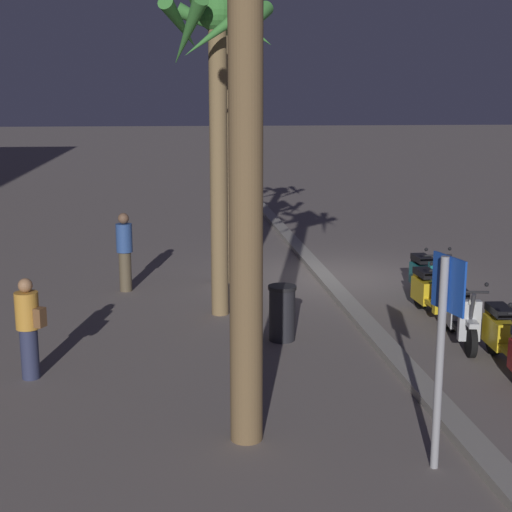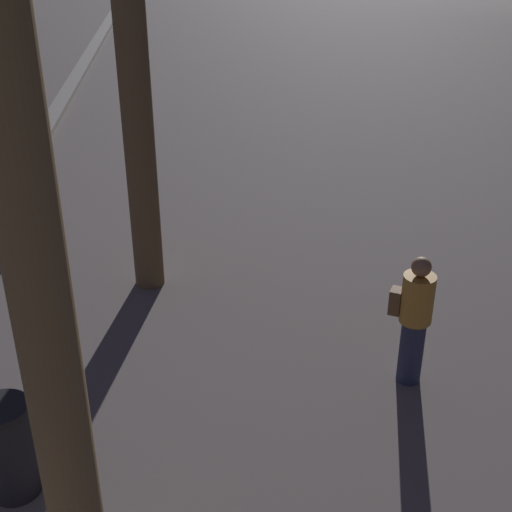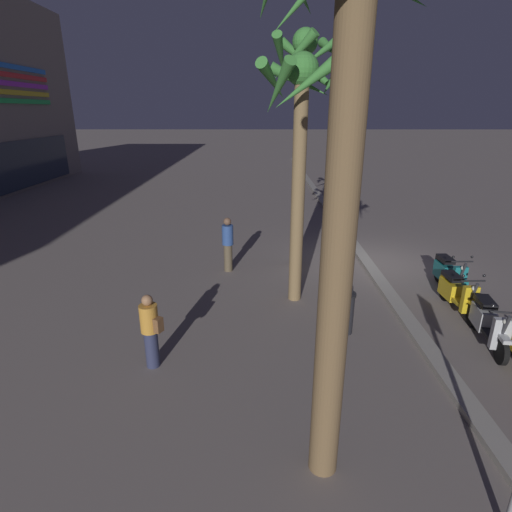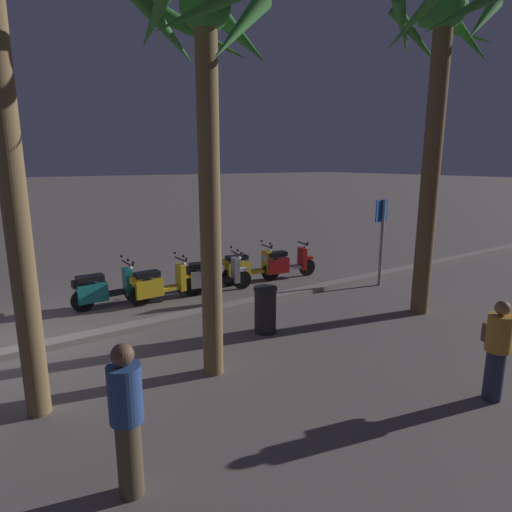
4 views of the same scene
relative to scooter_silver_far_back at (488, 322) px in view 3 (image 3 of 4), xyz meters
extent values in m
plane|color=slate|center=(4.71, 1.09, -0.46)|extent=(200.00, 200.00, 0.00)
cube|color=gray|center=(4.71, 1.36, -0.40)|extent=(60.00, 0.36, 0.12)
cylinder|color=black|center=(-0.81, 0.13, -0.20)|extent=(0.53, 0.18, 0.52)
cylinder|color=black|center=(0.51, -0.08, -0.20)|extent=(0.53, 0.18, 0.52)
cube|color=black|center=(-0.20, 0.03, -0.14)|extent=(0.64, 0.37, 0.08)
cube|color=silver|center=(0.29, -0.05, -0.02)|extent=(0.72, 0.43, 0.44)
cube|color=black|center=(0.31, -0.05, 0.33)|extent=(0.64, 0.39, 0.12)
cube|color=silver|center=(-0.63, 0.10, 0.09)|extent=(0.19, 0.36, 0.66)
cube|color=silver|center=(-0.81, 0.13, 0.09)|extent=(0.34, 0.21, 0.08)
cylinder|color=#333338|center=(-0.71, 0.12, 0.24)|extent=(0.29, 0.11, 0.69)
cylinder|color=black|center=(-0.63, 0.10, 0.56)|extent=(0.13, 0.56, 0.04)
sphere|color=white|center=(-0.73, 0.12, 0.42)|extent=(0.12, 0.12, 0.12)
cube|color=black|center=(0.58, -0.10, 0.23)|extent=(0.27, 0.24, 0.16)
sphere|color=black|center=(-0.57, 0.34, 0.68)|extent=(0.07, 0.07, 0.07)
cylinder|color=black|center=(0.72, -0.04, -0.20)|extent=(0.52, 0.12, 0.52)
cylinder|color=black|center=(1.98, 0.00, -0.20)|extent=(0.52, 0.12, 0.52)
cube|color=gold|center=(1.30, -0.02, -0.14)|extent=(0.61, 0.30, 0.08)
cube|color=gold|center=(1.76, -0.01, -0.04)|extent=(0.69, 0.34, 0.43)
cube|color=black|center=(1.78, -0.01, 0.31)|extent=(0.61, 0.32, 0.12)
cube|color=gold|center=(0.90, -0.04, 0.09)|extent=(0.15, 0.34, 0.66)
cube|color=gold|center=(0.72, -0.04, 0.09)|extent=(0.32, 0.17, 0.08)
cylinder|color=#333338|center=(0.82, -0.04, 0.24)|extent=(0.28, 0.08, 0.69)
cylinder|color=black|center=(0.90, -0.04, 0.56)|extent=(0.06, 0.56, 0.04)
sphere|color=white|center=(0.80, -0.04, 0.42)|extent=(0.12, 0.12, 0.12)
cube|color=gold|center=(2.06, 0.00, 0.21)|extent=(0.25, 0.21, 0.16)
sphere|color=black|center=(0.93, -0.28, 0.68)|extent=(0.07, 0.07, 0.07)
sphere|color=black|center=(0.91, 0.20, 0.68)|extent=(0.07, 0.07, 0.07)
cylinder|color=black|center=(1.97, -0.38, -0.20)|extent=(0.52, 0.11, 0.52)
cylinder|color=black|center=(3.21, -0.36, -0.20)|extent=(0.52, 0.11, 0.52)
cube|color=black|center=(2.54, -0.38, -0.14)|extent=(0.60, 0.29, 0.08)
cube|color=#197075|center=(2.99, -0.37, -0.03)|extent=(0.68, 0.33, 0.43)
cube|color=black|center=(3.01, -0.37, 0.32)|extent=(0.60, 0.31, 0.12)
cube|color=#197075|center=(2.15, -0.38, 0.09)|extent=(0.15, 0.34, 0.66)
cube|color=#197075|center=(1.97, -0.38, 0.09)|extent=(0.32, 0.17, 0.08)
cylinder|color=#333338|center=(2.07, -0.38, 0.24)|extent=(0.28, 0.07, 0.69)
cylinder|color=black|center=(2.15, -0.38, 0.56)|extent=(0.05, 0.56, 0.04)
sphere|color=white|center=(2.05, -0.38, 0.42)|extent=(0.12, 0.12, 0.12)
cube|color=black|center=(3.29, -0.36, 0.22)|extent=(0.24, 0.20, 0.16)
sphere|color=black|center=(2.18, -0.62, 0.68)|extent=(0.07, 0.07, 0.07)
sphere|color=black|center=(2.17, -0.14, 0.68)|extent=(0.07, 0.07, 0.07)
cylinder|color=olive|center=(4.65, 3.60, 2.76)|extent=(0.32, 0.32, 6.43)
sphere|color=#3D8438|center=(4.65, 3.60, 5.98)|extent=(0.69, 0.69, 0.69)
cone|color=#3D8438|center=(5.28, 3.59, 5.59)|extent=(0.31, 1.45, 1.20)
cone|color=#3D8438|center=(4.79, 4.25, 5.62)|extent=(1.50, 0.60, 1.14)
cone|color=#3D8438|center=(4.15, 3.94, 5.55)|extent=(1.00, 1.31, 1.27)
cone|color=#3D8438|center=(4.09, 3.20, 5.67)|extent=(1.12, 1.40, 1.05)
cone|color=#3D8438|center=(4.79, 2.87, 5.80)|extent=(1.62, 0.58, 0.82)
cylinder|color=olive|center=(2.08, 3.91, 2.31)|extent=(0.33, 0.33, 5.52)
sphere|color=#3D8438|center=(2.08, 3.91, 5.07)|extent=(0.72, 0.72, 0.72)
cone|color=#3D8438|center=(2.78, 3.89, 4.86)|extent=(0.32, 1.51, 0.87)
cone|color=#3D8438|center=(2.36, 4.53, 4.84)|extent=(1.48, 0.86, 0.91)
cone|color=#3D8438|center=(1.86, 4.44, 4.67)|extent=(1.34, 0.76, 1.21)
cone|color=#3D8438|center=(1.47, 3.90, 4.72)|extent=(0.30, 1.40, 1.13)
cone|color=#3D8438|center=(1.80, 3.28, 4.85)|extent=(1.48, 0.87, 0.89)
cone|color=#3D8438|center=(2.42, 3.32, 4.83)|extent=(1.42, 0.99, 0.93)
cylinder|color=brown|center=(-3.27, 3.97, 2.75)|extent=(0.39, 0.39, 6.41)
cylinder|color=brown|center=(4.05, 5.79, -0.03)|extent=(0.26, 0.26, 0.85)
cylinder|color=#2D4C8C|center=(4.05, 5.79, 0.69)|extent=(0.34, 0.34, 0.60)
sphere|color=brown|center=(4.05, 5.79, 1.11)|extent=(0.23, 0.23, 0.23)
cylinder|color=#2D3351|center=(-0.92, 6.90, -0.08)|extent=(0.26, 0.26, 0.76)
cylinder|color=gold|center=(-0.92, 6.90, 0.58)|extent=(0.34, 0.34, 0.54)
sphere|color=#9E704C|center=(-0.92, 6.90, 0.95)|extent=(0.21, 0.21, 0.21)
cube|color=brown|center=(-1.02, 6.70, 0.49)|extent=(0.20, 0.18, 0.28)
cylinder|color=#232328|center=(0.39, 2.97, -0.01)|extent=(0.44, 0.44, 0.90)
cylinder|color=black|center=(0.39, 2.97, 0.46)|extent=(0.48, 0.48, 0.06)
camera|label=1|loc=(-11.51, 4.83, 3.55)|focal=52.00mm
camera|label=2|loc=(5.25, 4.76, 4.42)|focal=50.28mm
camera|label=3|loc=(-7.58, 4.87, 4.21)|focal=28.34mm
camera|label=4|loc=(5.11, 9.73, 2.95)|focal=30.12mm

